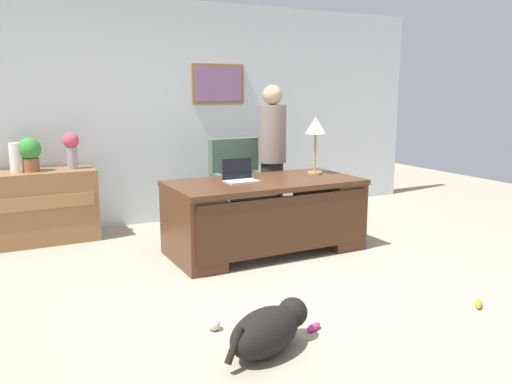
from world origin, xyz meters
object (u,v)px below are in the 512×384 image
at_px(armchair, 240,190).
at_px(person_standing, 272,157).
at_px(vase_with_flowers, 71,147).
at_px(dog_toy_ball, 214,324).
at_px(credenza, 38,207).
at_px(potted_plant, 29,153).
at_px(desk, 266,213).
at_px(desk_lamp, 316,129).
at_px(dog_toy_bone, 478,304).
at_px(dog_toy_plush, 314,327).
at_px(vase_empty, 16,158).
at_px(laptop, 239,176).
at_px(dog_lying, 269,330).

distance_m(armchair, person_standing, 0.54).
distance_m(vase_with_flowers, dog_toy_ball, 3.05).
xyz_separation_m(credenza, potted_plant, (-0.04, 0.00, 0.59)).
height_order(desk, armchair, armchair).
bearing_deg(desk, desk_lamp, 11.52).
bearing_deg(dog_toy_bone, dog_toy_ball, 163.82).
xyz_separation_m(armchair, potted_plant, (-2.21, 0.52, 0.50)).
bearing_deg(dog_toy_plush, armchair, 74.87).
height_order(credenza, vase_with_flowers, vase_with_flowers).
bearing_deg(vase_with_flowers, person_standing, -18.81).
bearing_deg(armchair, dog_toy_bone, -77.71).
bearing_deg(dog_toy_ball, vase_empty, 109.48).
bearing_deg(credenza, desk, -35.30).
bearing_deg(potted_plant, dog_toy_bone, -50.31).
bearing_deg(laptop, dog_lying, -110.75).
bearing_deg(desk_lamp, potted_plant, 154.62).
height_order(armchair, laptop, armchair).
distance_m(vase_empty, dog_toy_ball, 3.16).
relative_size(dog_toy_ball, dog_toy_plush, 0.63).
relative_size(armchair, dog_toy_ball, 12.12).
bearing_deg(dog_lying, dog_toy_ball, 112.36).
bearing_deg(dog_toy_plush, desk, 71.83).
distance_m(armchair, dog_lying, 3.02).
distance_m(person_standing, potted_plant, 2.63).
xyz_separation_m(armchair, person_standing, (0.32, -0.19, 0.39)).
distance_m(dog_toy_ball, dog_toy_plush, 0.69).
height_order(vase_empty, dog_toy_plush, vase_empty).
height_order(credenza, dog_toy_plush, credenza).
bearing_deg(dog_toy_plush, credenza, 114.60).
relative_size(desk, potted_plant, 5.37).
distance_m(desk_lamp, dog_toy_ball, 2.69).
xyz_separation_m(dog_toy_bone, dog_toy_plush, (-1.35, 0.25, 0.00)).
bearing_deg(laptop, desk_lamp, 2.58).
height_order(armchair, dog_toy_ball, armchair).
height_order(dog_lying, vase_empty, vase_empty).
distance_m(desk, vase_with_flowers, 2.26).
height_order(vase_empty, potted_plant, potted_plant).
relative_size(vase_empty, dog_toy_bone, 1.90).
xyz_separation_m(dog_lying, dog_toy_plush, (0.43, 0.13, -0.13)).
xyz_separation_m(armchair, dog_toy_ball, (-1.33, -2.33, -0.44)).
bearing_deg(person_standing, desk_lamp, -70.56).
bearing_deg(desk, dog_toy_ball, -129.83).
xyz_separation_m(desk_lamp, potted_plant, (-2.73, 1.30, -0.24)).
bearing_deg(desk_lamp, armchair, 124.20).
height_order(credenza, dog_toy_ball, credenza).
height_order(potted_plant, dog_toy_bone, potted_plant).
distance_m(laptop, desk_lamp, 1.02).
height_order(desk, dog_toy_ball, desk).
height_order(armchair, vase_with_flowers, vase_with_flowers).
bearing_deg(dog_toy_ball, laptop, 58.46).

